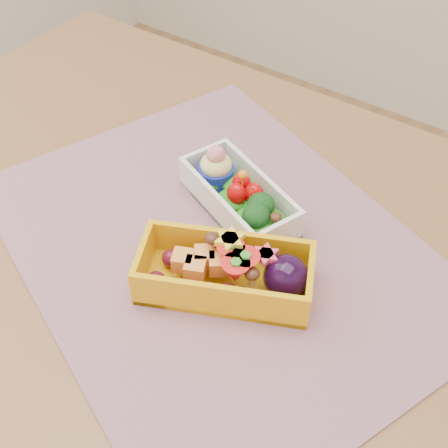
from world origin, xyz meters
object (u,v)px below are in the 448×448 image
Objects in this scene: placemat at (217,246)px; bento_white at (239,196)px; bento_yellow at (229,272)px; table at (229,333)px.

bento_white reaches higher than placemat.
bento_white reaches higher than bento_yellow.
bento_white is 0.88× the size of bento_yellow.
bento_yellow is (0.06, -0.11, 0.00)m from bento_white.
placemat is at bearing 112.59° from bento_yellow.
placemat reaches higher than table.
bento_white is at bearing 94.08° from bento_yellow.
bento_yellow is at bearing -43.24° from placemat.
bento_yellow is (0.00, -0.01, 0.13)m from table.
bento_yellow is (0.05, -0.04, 0.03)m from placemat.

